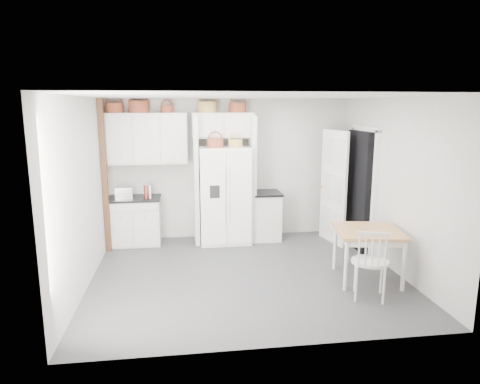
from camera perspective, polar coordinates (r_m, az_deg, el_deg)
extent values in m
plane|color=#3A3A3E|center=(6.51, 0.80, -10.88)|extent=(4.50, 4.50, 0.00)
plane|color=white|center=(6.02, 0.87, 12.65)|extent=(4.50, 4.50, 0.00)
plane|color=#B3AEA8|center=(8.09, -1.29, 3.10)|extent=(4.50, 0.00, 4.50)
plane|color=#B3AEA8|center=(6.22, -20.13, -0.14)|extent=(0.00, 4.00, 4.00)
plane|color=#B3AEA8|center=(6.84, 19.82, 0.89)|extent=(0.00, 4.00, 4.00)
cube|color=white|center=(7.80, -2.07, -0.38)|extent=(0.91, 0.73, 1.75)
cube|color=silver|center=(7.97, -13.81, -3.87)|extent=(0.89, 0.56, 0.83)
cube|color=silver|center=(8.07, 3.48, -3.25)|extent=(0.49, 0.59, 0.86)
cube|color=#A87346|center=(6.46, 16.62, -8.01)|extent=(1.03, 1.03, 0.75)
cube|color=silver|center=(5.84, 16.97, -8.88)|extent=(0.60, 0.58, 0.99)
cube|color=black|center=(7.87, -13.96, -0.84)|extent=(0.93, 0.60, 0.04)
cube|color=black|center=(7.97, 3.52, -0.13)|extent=(0.53, 0.62, 0.04)
cube|color=silver|center=(7.79, -15.26, -0.12)|extent=(0.31, 0.21, 0.20)
cube|color=#B42818|center=(7.75, -12.50, 0.03)|extent=(0.06, 0.15, 0.23)
cube|color=beige|center=(7.74, -12.01, 0.06)|extent=(0.07, 0.16, 0.23)
cylinder|color=brown|center=(7.87, -16.42, 10.71)|extent=(0.30, 0.30, 0.17)
cylinder|color=brown|center=(7.82, -13.37, 10.99)|extent=(0.35, 0.35, 0.21)
cylinder|color=brown|center=(7.79, -9.72, 10.84)|extent=(0.22, 0.22, 0.13)
cylinder|color=#9C7A44|center=(7.80, -4.44, 11.22)|extent=(0.35, 0.35, 0.19)
cylinder|color=brown|center=(7.85, -0.32, 11.19)|extent=(0.31, 0.31, 0.18)
cylinder|color=brown|center=(7.55, -3.32, 6.52)|extent=(0.28, 0.28, 0.15)
cylinder|color=#9C7A44|center=(7.58, -0.62, 6.50)|extent=(0.25, 0.25, 0.13)
cube|color=silver|center=(7.83, -12.22, 6.99)|extent=(1.40, 0.34, 0.90)
cube|color=silver|center=(7.83, -2.27, 8.88)|extent=(1.12, 0.34, 0.45)
cube|color=silver|center=(7.77, -5.87, 1.58)|extent=(0.08, 0.60, 2.30)
cube|color=silver|center=(7.87, 1.57, 1.76)|extent=(0.08, 0.60, 2.30)
cube|color=#3B1912|center=(7.51, -17.63, 1.92)|extent=(0.09, 0.09, 2.60)
cube|color=black|center=(7.74, 15.71, 0.22)|extent=(0.18, 0.85, 2.05)
cube|color=white|center=(7.91, 12.36, 0.62)|extent=(0.21, 0.79, 2.05)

